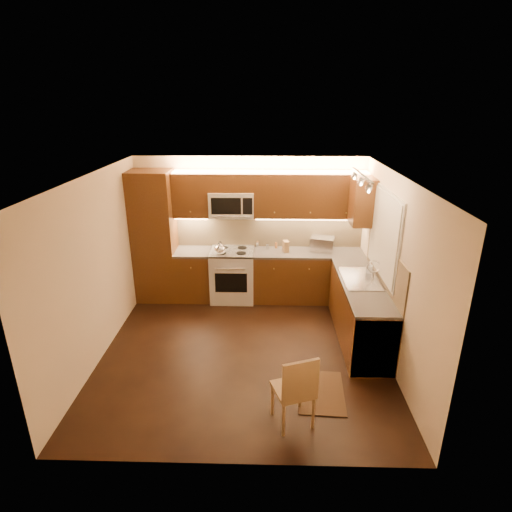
{
  "coord_description": "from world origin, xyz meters",
  "views": [
    {
      "loc": [
        0.31,
        -5.11,
        3.4
      ],
      "look_at": [
        0.15,
        0.55,
        1.25
      ],
      "focal_mm": 29.07,
      "sensor_mm": 36.0,
      "label": 1
    }
  ],
  "objects_px": {
    "stove": "(233,275)",
    "sink": "(361,274)",
    "kettle": "(220,248)",
    "toaster_oven": "(322,244)",
    "dining_chair": "(293,388)",
    "knife_block": "(286,246)",
    "microwave": "(232,204)",
    "soap_bottle": "(370,268)"
  },
  "relations": [
    {
      "from": "soap_bottle",
      "to": "dining_chair",
      "type": "distance_m",
      "value": 2.56
    },
    {
      "from": "stove",
      "to": "toaster_oven",
      "type": "distance_m",
      "value": 1.68
    },
    {
      "from": "knife_block",
      "to": "dining_chair",
      "type": "height_order",
      "value": "knife_block"
    },
    {
      "from": "stove",
      "to": "soap_bottle",
      "type": "height_order",
      "value": "soap_bottle"
    },
    {
      "from": "kettle",
      "to": "toaster_oven",
      "type": "bearing_deg",
      "value": 22.62
    },
    {
      "from": "stove",
      "to": "dining_chair",
      "type": "xyz_separation_m",
      "value": [
        0.91,
        -3.07,
        -0.0
      ]
    },
    {
      "from": "stove",
      "to": "sink",
      "type": "bearing_deg",
      "value": -29.36
    },
    {
      "from": "kettle",
      "to": "soap_bottle",
      "type": "bearing_deg",
      "value": -4.19
    },
    {
      "from": "stove",
      "to": "dining_chair",
      "type": "relative_size",
      "value": 1.01
    },
    {
      "from": "microwave",
      "to": "soap_bottle",
      "type": "relative_size",
      "value": 3.84
    },
    {
      "from": "sink",
      "to": "toaster_oven",
      "type": "distance_m",
      "value": 1.31
    },
    {
      "from": "toaster_oven",
      "to": "knife_block",
      "type": "relative_size",
      "value": 2.07
    },
    {
      "from": "microwave",
      "to": "dining_chair",
      "type": "xyz_separation_m",
      "value": [
        0.91,
        -3.2,
        -1.26
      ]
    },
    {
      "from": "kettle",
      "to": "soap_bottle",
      "type": "xyz_separation_m",
      "value": [
        2.37,
        -0.72,
        -0.04
      ]
    },
    {
      "from": "sink",
      "to": "kettle",
      "type": "height_order",
      "value": "kettle"
    },
    {
      "from": "toaster_oven",
      "to": "dining_chair",
      "type": "distance_m",
      "value": 3.3
    },
    {
      "from": "kettle",
      "to": "knife_block",
      "type": "xyz_separation_m",
      "value": [
        1.13,
        0.22,
        -0.04
      ]
    },
    {
      "from": "stove",
      "to": "kettle",
      "type": "height_order",
      "value": "kettle"
    },
    {
      "from": "kettle",
      "to": "soap_bottle",
      "type": "distance_m",
      "value": 2.48
    },
    {
      "from": "kettle",
      "to": "dining_chair",
      "type": "bearing_deg",
      "value": -56.27
    },
    {
      "from": "kettle",
      "to": "dining_chair",
      "type": "height_order",
      "value": "kettle"
    },
    {
      "from": "soap_bottle",
      "to": "knife_block",
      "type": "bearing_deg",
      "value": 164.53
    },
    {
      "from": "microwave",
      "to": "sink",
      "type": "bearing_deg",
      "value": -32.21
    },
    {
      "from": "microwave",
      "to": "kettle",
      "type": "xyz_separation_m",
      "value": [
        -0.19,
        -0.32,
        -0.68
      ]
    },
    {
      "from": "stove",
      "to": "sink",
      "type": "relative_size",
      "value": 1.07
    },
    {
      "from": "sink",
      "to": "kettle",
      "type": "relative_size",
      "value": 3.68
    },
    {
      "from": "soap_bottle",
      "to": "dining_chair",
      "type": "height_order",
      "value": "soap_bottle"
    },
    {
      "from": "microwave",
      "to": "knife_block",
      "type": "distance_m",
      "value": 1.19
    },
    {
      "from": "stove",
      "to": "toaster_oven",
      "type": "xyz_separation_m",
      "value": [
        1.58,
        0.12,
        0.56
      ]
    },
    {
      "from": "dining_chair",
      "to": "soap_bottle",
      "type": "bearing_deg",
      "value": 39.97
    },
    {
      "from": "kettle",
      "to": "dining_chair",
      "type": "distance_m",
      "value": 3.14
    },
    {
      "from": "kettle",
      "to": "soap_bottle",
      "type": "height_order",
      "value": "kettle"
    },
    {
      "from": "knife_block",
      "to": "dining_chair",
      "type": "distance_m",
      "value": 3.15
    },
    {
      "from": "dining_chair",
      "to": "sink",
      "type": "bearing_deg",
      "value": 41.12
    },
    {
      "from": "toaster_oven",
      "to": "dining_chair",
      "type": "height_order",
      "value": "toaster_oven"
    },
    {
      "from": "stove",
      "to": "microwave",
      "type": "height_order",
      "value": "microwave"
    },
    {
      "from": "knife_block",
      "to": "dining_chair",
      "type": "bearing_deg",
      "value": -103.22
    },
    {
      "from": "soap_bottle",
      "to": "microwave",
      "type": "bearing_deg",
      "value": 176.3
    },
    {
      "from": "kettle",
      "to": "dining_chair",
      "type": "relative_size",
      "value": 0.26
    },
    {
      "from": "soap_bottle",
      "to": "stove",
      "type": "bearing_deg",
      "value": 179.26
    },
    {
      "from": "stove",
      "to": "soap_bottle",
      "type": "distance_m",
      "value": 2.42
    },
    {
      "from": "microwave",
      "to": "toaster_oven",
      "type": "distance_m",
      "value": 1.73
    }
  ]
}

